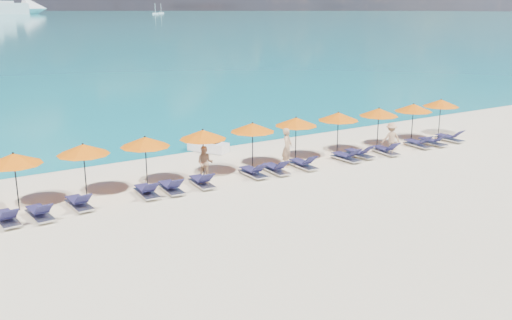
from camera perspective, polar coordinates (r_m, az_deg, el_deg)
ground at (r=22.11m, az=4.17°, el=-4.72°), size 1400.00×1400.00×0.00m
sailboat_near at (r=587.01m, az=-10.03°, el=14.25°), size 5.81×1.94×10.65m
sailboat_far at (r=641.66m, az=-9.46°, el=14.33°), size 5.71×1.90×10.46m
jetski at (r=30.40m, az=-4.76°, el=1.42°), size 1.76×2.31×0.78m
beachgoer_a at (r=27.40m, az=3.13°, el=1.27°), size 0.82×0.77×1.88m
beachgoer_b at (r=25.43m, az=-5.12°, el=-0.29°), size 0.85×0.78×1.52m
beachgoer_c at (r=30.82m, az=13.35°, el=2.16°), size 1.13×0.78×1.60m
umbrella_2 at (r=22.97m, az=-23.08°, el=0.10°), size 2.10×2.10×2.28m
umbrella_3 at (r=23.57m, az=-16.90°, el=1.03°), size 2.10×2.10×2.28m
umbrella_4 at (r=24.28m, az=-11.03°, el=1.81°), size 2.10×2.10×2.28m
umbrella_5 at (r=25.30m, az=-5.33°, el=2.56°), size 2.10×2.10×2.28m
umbrella_6 at (r=26.69m, az=-0.35°, el=3.28°), size 2.10×2.10×2.28m
umbrella_7 at (r=28.09m, az=4.03°, el=3.84°), size 2.10×2.10×2.28m
umbrella_8 at (r=29.67m, az=8.24°, el=4.33°), size 2.10×2.10×2.28m
umbrella_9 at (r=31.30m, az=12.19°, el=4.70°), size 2.10×2.10×2.28m
umbrella_10 at (r=33.16m, az=15.47°, el=5.07°), size 2.10×2.10×2.28m
umbrella_11 at (r=35.25m, az=18.01°, el=5.44°), size 2.10×2.10×2.28m
lounger_3 at (r=22.17m, az=-23.68°, el=-5.31°), size 0.76×1.74×0.66m
lounger_4 at (r=22.23m, az=-20.81°, el=-4.96°), size 0.77×1.75×0.66m
lounger_5 at (r=22.87m, az=-17.28°, el=-4.09°), size 0.73×1.74×0.66m
lounger_6 at (r=23.61m, az=-10.87°, el=-3.05°), size 0.70×1.73×0.66m
lounger_7 at (r=23.93m, az=-8.48°, el=-2.70°), size 0.70×1.73×0.66m
lounger_8 at (r=24.55m, az=-5.43°, el=-2.14°), size 0.74×1.74×0.66m
lounger_9 at (r=25.85m, az=-0.26°, el=-1.18°), size 0.63×1.70×0.66m
lounger_10 at (r=26.38m, az=2.00°, el=-0.85°), size 0.68×1.72×0.66m
lounger_11 at (r=27.25m, az=4.76°, el=-0.38°), size 0.64×1.71×0.66m
lounger_12 at (r=28.82m, az=9.03°, el=0.35°), size 0.72×1.73×0.66m
lounger_13 at (r=29.59m, az=10.34°, el=0.67°), size 0.77×1.75×0.66m
lounger_14 at (r=30.52m, az=12.86°, el=0.98°), size 0.78×1.75×0.66m
lounger_15 at (r=32.47m, az=15.91°, el=1.61°), size 0.67×1.72×0.66m
lounger_16 at (r=33.18m, az=17.27°, el=1.79°), size 0.67×1.72×0.66m
lounger_17 at (r=34.46m, az=18.80°, el=2.14°), size 0.73×1.74×0.66m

